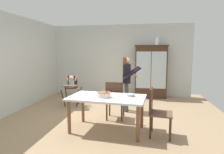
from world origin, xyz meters
name	(u,v)px	position (x,y,z in m)	size (l,w,h in m)	color
ground_plane	(107,116)	(0.00, 0.00, 0.00)	(6.24, 6.24, 0.00)	tan
wall_back	(120,60)	(0.00, 2.63, 1.35)	(5.32, 0.06, 2.70)	silver
wall_left	(13,64)	(-2.63, 0.00, 1.35)	(0.06, 5.32, 2.70)	silver
china_cabinet	(151,71)	(1.17, 2.37, 0.97)	(1.19, 0.48, 1.92)	#422819
ceramic_vase	(157,42)	(1.38, 2.37, 2.04)	(0.13, 0.13, 0.27)	white
high_chair_with_toddler	(72,85)	(-1.30, 0.84, 0.65)	(0.67, 0.76, 0.95)	#422819
adult_person	(127,77)	(0.45, 0.56, 0.97)	(0.56, 0.54, 1.53)	#47474C
dining_table	(107,101)	(0.16, -0.88, 0.65)	(1.66, 1.03, 0.74)	silver
birthday_cake	(104,95)	(0.11, -0.94, 0.79)	(0.28, 0.28, 0.19)	beige
serving_bowl	(130,95)	(0.65, -0.77, 0.77)	(0.18, 0.18, 0.06)	#B2BCC6
dining_chair_far_side	(115,98)	(0.23, -0.22, 0.56)	(0.45, 0.45, 0.96)	#422819
dining_chair_right_end	(156,109)	(1.17, -0.97, 0.56)	(0.49, 0.49, 0.96)	#422819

